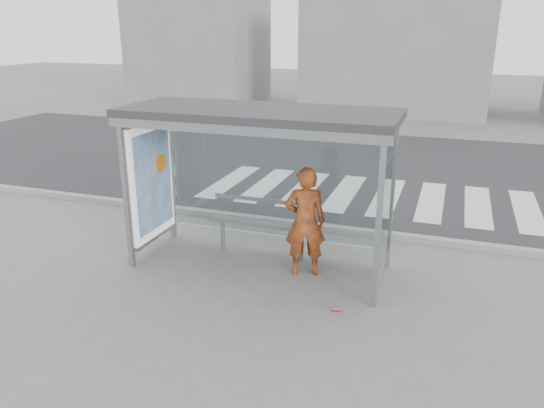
# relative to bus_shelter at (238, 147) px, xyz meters

# --- Properties ---
(ground) EXTENTS (80.00, 80.00, 0.00)m
(ground) POSITION_rel_bus_shelter_xyz_m (0.37, -0.06, -1.98)
(ground) COLOR slate
(ground) RESTS_ON ground
(road) EXTENTS (30.00, 10.00, 0.01)m
(road) POSITION_rel_bus_shelter_xyz_m (0.37, 6.94, -1.98)
(road) COLOR #2B2B2E
(road) RESTS_ON ground
(curb) EXTENTS (30.00, 0.18, 0.12)m
(curb) POSITION_rel_bus_shelter_xyz_m (0.37, 1.89, -1.92)
(curb) COLOR gray
(curb) RESTS_ON ground
(crosswalk) EXTENTS (7.55, 3.00, 0.00)m
(crosswalk) POSITION_rel_bus_shelter_xyz_m (1.37, 4.44, -1.98)
(crosswalk) COLOR silver
(crosswalk) RESTS_ON ground
(bus_shelter) EXTENTS (4.25, 1.65, 2.62)m
(bus_shelter) POSITION_rel_bus_shelter_xyz_m (0.00, 0.00, 0.00)
(bus_shelter) COLOR gray
(bus_shelter) RESTS_ON ground
(building_left) EXTENTS (6.00, 5.00, 6.00)m
(building_left) POSITION_rel_bus_shelter_xyz_m (-9.63, 17.94, 1.02)
(building_left) COLOR gray
(building_left) RESTS_ON ground
(building_center) EXTENTS (8.00, 5.00, 5.00)m
(building_center) POSITION_rel_bus_shelter_xyz_m (0.37, 17.94, 0.52)
(building_center) COLOR gray
(building_center) RESTS_ON ground
(person) EXTENTS (0.75, 0.61, 1.78)m
(person) POSITION_rel_bus_shelter_xyz_m (1.14, -0.07, -1.09)
(person) COLOR #C06312
(person) RESTS_ON ground
(bench) EXTENTS (1.88, 0.32, 0.97)m
(bench) POSITION_rel_bus_shelter_xyz_m (0.23, 0.44, -1.41)
(bench) COLOR slate
(bench) RESTS_ON ground
(soda_can) EXTENTS (0.13, 0.08, 0.07)m
(soda_can) POSITION_rel_bus_shelter_xyz_m (1.90, -1.08, -1.95)
(soda_can) COLOR #E2425B
(soda_can) RESTS_ON ground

